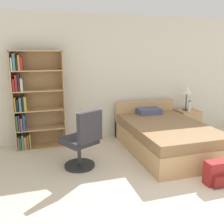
% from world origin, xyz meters
% --- Properties ---
extents(wall_back, '(9.00, 0.06, 2.60)m').
position_xyz_m(wall_back, '(0.00, 3.23, 1.30)').
color(wall_back, silver).
rests_on(wall_back, ground_plane).
extents(bookshelf, '(0.95, 0.33, 1.88)m').
position_xyz_m(bookshelf, '(-1.89, 2.99, 0.92)').
color(bookshelf, tan).
rests_on(bookshelf, ground_plane).
extents(bed, '(1.37, 2.09, 0.79)m').
position_xyz_m(bed, '(0.51, 2.11, 0.28)').
color(bed, tan).
rests_on(bed, ground_plane).
extents(office_chair, '(0.67, 0.71, 0.98)m').
position_xyz_m(office_chair, '(-1.14, 1.79, 0.46)').
color(office_chair, '#232326').
rests_on(office_chair, ground_plane).
extents(nightstand, '(0.48, 0.45, 0.54)m').
position_xyz_m(nightstand, '(1.54, 2.93, 0.27)').
color(nightstand, tan).
rests_on(nightstand, ground_plane).
extents(table_lamp, '(0.24, 0.24, 0.56)m').
position_xyz_m(table_lamp, '(1.49, 2.96, 0.98)').
color(table_lamp, '#333333').
rests_on(table_lamp, nightstand).
extents(water_bottle, '(0.07, 0.07, 0.25)m').
position_xyz_m(water_bottle, '(1.49, 2.83, 0.65)').
color(water_bottle, silver).
rests_on(water_bottle, nightstand).
extents(backpack_red, '(0.33, 0.23, 0.35)m').
position_xyz_m(backpack_red, '(0.58, 0.73, 0.17)').
color(backpack_red, maroon).
rests_on(backpack_red, ground_plane).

